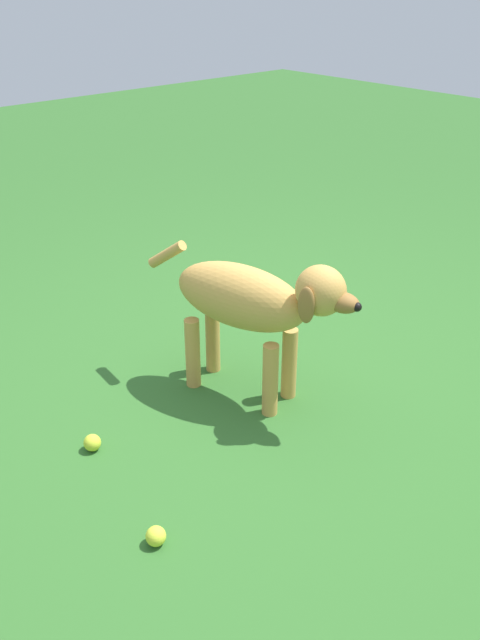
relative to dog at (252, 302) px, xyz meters
name	(u,v)px	position (x,y,z in m)	size (l,w,h in m)	color
ground	(290,396)	(-0.12, -0.11, -0.44)	(14.00, 14.00, 0.00)	#2D6026
dog	(252,302)	(0.00, 0.00, 0.00)	(0.96, 0.39, 0.67)	#C69347
tennis_ball_0	(92,443)	(0.13, 0.70, -0.41)	(0.07, 0.07, 0.07)	#C8D633
tennis_ball_1	(316,304)	(0.35, -0.80, -0.41)	(0.07, 0.07, 0.07)	#CCD540
tennis_ball_2	(156,536)	(-0.42, 0.80, -0.41)	(0.07, 0.07, 0.07)	#D0DB37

